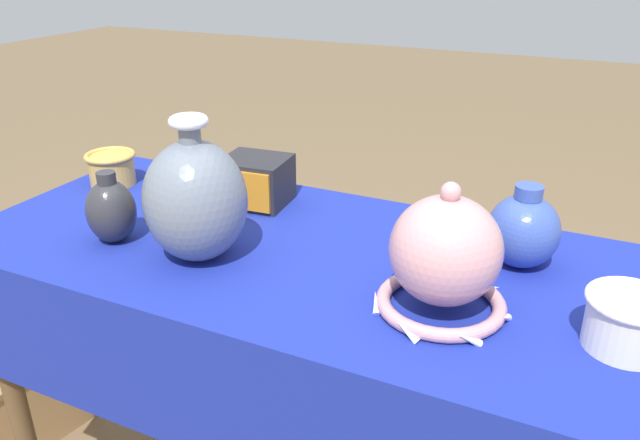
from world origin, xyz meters
TOP-DOWN VIEW (x-y plane):
  - display_table at (0.00, -0.02)m, footprint 1.29×0.58m
  - vase_tall_bulbous at (-0.15, -0.11)m, footprint 0.18×0.18m
  - vase_dome_bell at (0.28, -0.09)m, footprint 0.21×0.21m
  - mosaic_tile_box at (-0.19, 0.15)m, footprint 0.14×0.14m
  - jar_round_cobalt at (0.36, 0.11)m, footprint 0.12×0.12m
  - jar_round_charcoal at (-0.33, -0.12)m, footprint 0.09×0.09m
  - cup_wide_ochre at (-0.55, 0.11)m, footprint 0.11×0.11m
  - cup_wide_ivory at (0.53, -0.08)m, footprint 0.12×0.12m

SIDE VIEW (x-z plane):
  - display_table at x=0.00m, z-range 0.29..1.06m
  - cup_wide_ochre at x=-0.55m, z-range 0.77..0.84m
  - cup_wide_ivory at x=0.53m, z-range 0.77..0.85m
  - mosaic_tile_box at x=-0.19m, z-range 0.76..0.86m
  - jar_round_charcoal at x=-0.33m, z-range 0.76..0.89m
  - jar_round_cobalt at x=0.36m, z-range 0.76..0.90m
  - vase_dome_bell at x=0.28m, z-range 0.74..0.96m
  - vase_tall_bulbous at x=-0.15m, z-range 0.75..1.00m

